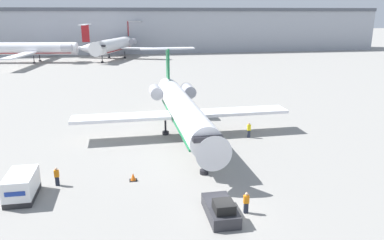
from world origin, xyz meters
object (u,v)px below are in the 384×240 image
at_px(pushback_tug, 221,209).
at_px(worker_by_wing, 249,130).
at_px(luggage_cart, 22,186).
at_px(airplane_parked_far_right, 32,49).
at_px(worker_near_tug, 246,202).
at_px(worker_on_apron, 57,176).
at_px(airplane_main, 183,109).
at_px(traffic_cone_left, 133,177).
at_px(airplane_parked_far_left, 115,45).

xyz_separation_m(pushback_tug, worker_by_wing, (7.76, 16.78, 0.41)).
xyz_separation_m(luggage_cart, airplane_parked_far_right, (-17.91, 88.61, 3.03)).
bearing_deg(worker_near_tug, worker_by_wing, 70.80).
relative_size(worker_on_apron, airplane_parked_far_right, 0.04).
relative_size(airplane_main, airplane_parked_far_right, 0.74).
xyz_separation_m(luggage_cart, traffic_cone_left, (8.82, 1.67, -0.71)).
height_order(airplane_main, worker_near_tug, airplane_main).
bearing_deg(worker_on_apron, pushback_tug, -30.72).
xyz_separation_m(worker_near_tug, airplane_parked_far_left, (-10.91, 100.09, 3.43)).
bearing_deg(traffic_cone_left, worker_on_apron, 178.47).
height_order(airplane_parked_far_left, airplane_parked_far_right, airplane_parked_far_left).
distance_m(pushback_tug, airplane_parked_far_left, 100.72).
xyz_separation_m(worker_by_wing, airplane_parked_far_right, (-40.60, 77.44, 3.09)).
xyz_separation_m(airplane_main, airplane_parked_far_left, (-9.13, 81.30, 0.99)).
bearing_deg(worker_by_wing, pushback_tug, -114.82).
distance_m(traffic_cone_left, airplane_parked_far_right, 91.04).
xyz_separation_m(traffic_cone_left, airplane_parked_far_left, (-2.83, 92.97, 3.96)).
xyz_separation_m(airplane_main, airplane_parked_far_right, (-33.02, 75.26, 0.77)).
distance_m(luggage_cart, worker_by_wing, 25.29).
bearing_deg(airplane_main, worker_on_apron, -137.89).
bearing_deg(airplane_main, luggage_cart, -138.54).
height_order(pushback_tug, worker_near_tug, worker_near_tug).
relative_size(luggage_cart, traffic_cone_left, 5.38).
xyz_separation_m(luggage_cart, worker_on_apron, (2.39, 1.84, -0.19)).
bearing_deg(worker_by_wing, airplane_main, 164.01).
bearing_deg(pushback_tug, airplane_parked_far_left, 95.10).
xyz_separation_m(worker_on_apron, traffic_cone_left, (6.43, -0.17, -0.52)).
height_order(pushback_tug, luggage_cart, luggage_cart).
bearing_deg(traffic_cone_left, airplane_parked_far_left, 91.75).
distance_m(worker_by_wing, worker_on_apron, 22.34).
bearing_deg(luggage_cart, airplane_parked_far_left, 86.38).
bearing_deg(pushback_tug, luggage_cart, 159.41).
bearing_deg(luggage_cart, worker_near_tug, -17.86).
height_order(luggage_cart, airplane_parked_far_right, airplane_parked_far_right).
height_order(airplane_main, airplane_parked_far_left, airplane_parked_far_left).
bearing_deg(worker_near_tug, pushback_tug, -175.37).
height_order(airplane_main, pushback_tug, airplane_main).
distance_m(worker_on_apron, traffic_cone_left, 6.46).
bearing_deg(worker_near_tug, traffic_cone_left, 138.63).
bearing_deg(airplane_parked_far_left, worker_on_apron, -92.22).
distance_m(luggage_cart, worker_on_apron, 3.02).
relative_size(worker_on_apron, airplane_parked_far_left, 0.06).
bearing_deg(airplane_parked_far_right, airplane_main, -66.31).
height_order(pushback_tug, worker_on_apron, worker_on_apron).
xyz_separation_m(worker_near_tug, airplane_parked_far_right, (-34.81, 94.06, 3.21)).
xyz_separation_m(pushback_tug, airplane_parked_far_left, (-8.94, 100.25, 3.71)).
relative_size(worker_near_tug, airplane_parked_far_right, 0.04).
height_order(airplane_main, worker_by_wing, airplane_main).
relative_size(airplane_main, pushback_tug, 6.84).
bearing_deg(airplane_parked_far_left, airplane_main, -83.59).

